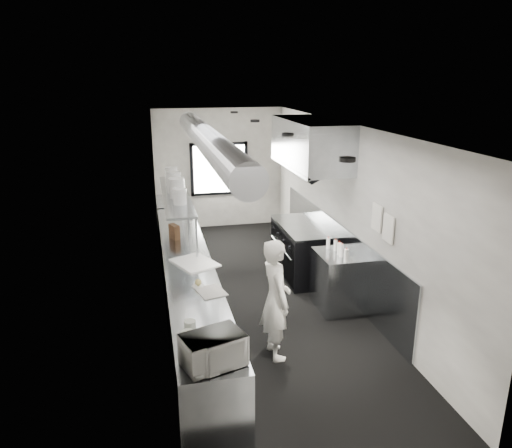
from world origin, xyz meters
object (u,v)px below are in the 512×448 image
deli_tub_b (190,325)px  cutting_board (195,263)px  bottle_station (338,281)px  plate_stack_a (180,196)px  range (304,250)px  knife_block (174,232)px  squeeze_bottle_c (339,249)px  small_plate (198,286)px  squeeze_bottle_a (346,256)px  squeeze_bottle_d (335,245)px  exhaust_hood (310,144)px  squeeze_bottle_b (342,251)px  squeeze_bottle_e (328,243)px  pass_shelf (176,196)px  plate_stack_d (171,176)px  far_work_table (174,220)px  line_cook (276,299)px  microwave (213,350)px  prep_counter (189,289)px  plate_stack_c (174,182)px  deli_tub_a (188,336)px  plate_stack_b (177,188)px

deli_tub_b → cutting_board: size_ratio=0.20×
bottle_station → plate_stack_a: plate_stack_a is taller
range → knife_block: 2.38m
plate_stack_a → squeeze_bottle_c: (2.30, -1.01, -0.70)m
small_plate → squeeze_bottle_a: bearing=10.1°
deli_tub_b → squeeze_bottle_d: bearing=38.8°
range → plate_stack_a: (-2.21, -0.43, 1.23)m
exhaust_hood → range: 1.92m
cutting_board → knife_block: size_ratio=2.77×
squeeze_bottle_b → squeeze_bottle_e: bearing=99.3°
squeeze_bottle_d → pass_shelf: bearing=146.5°
plate_stack_d → squeeze_bottle_d: (2.36, -2.23, -0.75)m
exhaust_hood → squeeze_bottle_c: bearing=-88.9°
far_work_table → deli_tub_b: deli_tub_b is taller
line_cook → squeeze_bottle_b: 1.62m
plate_stack_a → plate_stack_d: (-0.05, 1.42, 0.04)m
small_plate → knife_block: (-0.18, 2.00, 0.11)m
range → squeeze_bottle_a: 1.81m
pass_shelf → knife_block: bearing=-100.9°
bottle_station → squeeze_bottle_b: 0.56m
microwave → squeeze_bottle_e: microwave is taller
squeeze_bottle_c → bottle_station: bearing=55.6°
prep_counter → far_work_table: 3.70m
prep_counter → knife_block: size_ratio=24.88×
pass_shelf → cutting_board: pass_shelf is taller
range → plate_stack_c: bearing=169.8°
bottle_station → small_plate: (-2.24, -0.73, 0.46)m
far_work_table → microwave: bearing=-90.0°
plate_stack_d → squeeze_bottle_b: bearing=-47.0°
plate_stack_c → squeeze_bottle_e: plate_stack_c is taller
plate_stack_c → squeeze_bottle_d: size_ratio=2.12×
bottle_station → plate_stack_d: size_ratio=2.67×
deli_tub_b → squeeze_bottle_a: 2.82m
deli_tub_b → squeeze_bottle_c: (2.42, 1.76, 0.05)m
microwave → pass_shelf: bearing=72.7°
plate_stack_a → microwave: bearing=-89.6°
pass_shelf → squeeze_bottle_c: size_ratio=15.74×
far_work_table → deli_tub_b: bearing=-91.5°
plate_stack_c → squeeze_bottle_a: plate_stack_c is taller
far_work_table → plate_stack_a: size_ratio=4.81×
squeeze_bottle_e → deli_tub_a: bearing=-136.1°
plate_stack_a → squeeze_bottle_b: bearing=-25.6°
knife_block → squeeze_bottle_c: bearing=-52.6°
knife_block → small_plate: bearing=-108.7°
pass_shelf → microwave: pass_shelf is taller
pass_shelf → microwave: 4.27m
deli_tub_a → squeeze_bottle_b: 3.13m
bottle_station → plate_stack_b: (-2.34, 1.40, 1.28)m
range → far_work_table: size_ratio=1.33×
exhaust_hood → deli_tub_b: bearing=-126.8°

